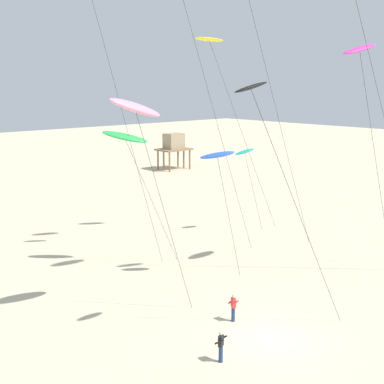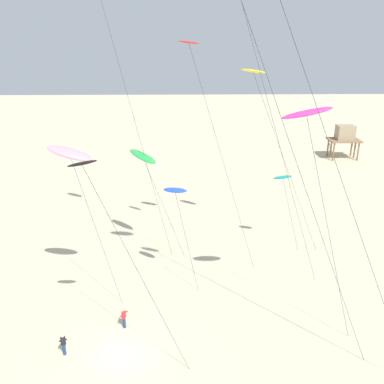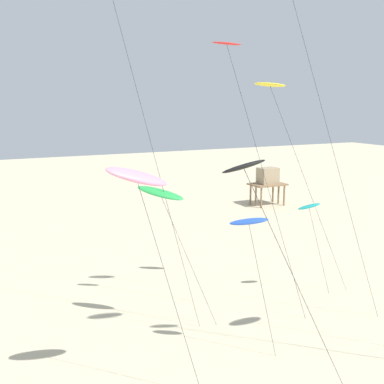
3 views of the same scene
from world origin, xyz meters
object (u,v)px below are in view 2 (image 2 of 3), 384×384
kite_magenta (307,114)px  kite_green (143,157)px  kite_yellow (254,73)px  kite_pink (70,154)px  stilt_house (345,135)px  kite_black (84,167)px  kite_flyer_middle (63,344)px  kite_teal (283,178)px  kite_blue (175,191)px  kite_red (192,52)px  kite_flyer_nearest (124,318)px

kite_magenta → kite_green: kite_magenta is taller
kite_magenta → kite_yellow: (-1.15, 13.67, 1.29)m
kite_pink → stilt_house: bearing=47.8°
stilt_house → kite_pink: bearing=-132.2°
kite_black → kite_flyer_middle: kite_black is taller
kite_teal → kite_black: size_ratio=0.58×
kite_blue → kite_teal: size_ratio=1.17×
kite_red → kite_yellow: kite_red is taller
kite_green → kite_yellow: (10.38, 1.90, 7.38)m
kite_yellow → kite_red: bearing=-149.7°
kite_pink → stilt_house: 55.29m
kite_teal → kite_pink: bearing=-155.7°
kite_red → stilt_house: size_ratio=3.43×
kite_red → kite_black: bearing=-117.8°
kite_blue → kite_yellow: bearing=49.0°
kite_green → kite_flyer_middle: size_ratio=6.41×
kite_blue → kite_red: 11.57m
kite_teal → kite_black: (-15.54, -14.45, 5.80)m
stilt_house → kite_teal: bearing=-119.9°
kite_red → kite_flyer_nearest: (-5.30, -10.28, -18.47)m
kite_black → kite_teal: bearing=42.9°
kite_teal → kite_flyer_middle: 24.34m
kite_magenta → stilt_house: (20.58, 44.56, -11.89)m
kite_flyer_nearest → kite_flyer_middle: size_ratio=1.00×
kite_red → kite_flyer_nearest: bearing=-117.3°
kite_green → kite_pink: bearing=-120.6°
kite_flyer_middle → kite_blue: bearing=46.5°
kite_magenta → kite_flyer_middle: kite_magenta is taller
kite_pink → kite_black: bearing=-68.1°
kite_magenta → kite_red: kite_red is taller
kite_blue → kite_red: kite_red is taller
kite_yellow → stilt_house: kite_yellow is taller
kite_teal → stilt_house: size_ratio=1.37×
kite_magenta → kite_yellow: 13.78m
kite_flyer_middle → kite_red: bearing=55.1°
kite_blue → kite_green: kite_green is taller
stilt_house → kite_yellow: bearing=-125.1°
kite_black → kite_flyer_nearest: (1.30, 2.26, -12.55)m
kite_black → kite_flyer_nearest: size_ratio=8.42×
kite_flyer_middle → stilt_house: stilt_house is taller
kite_magenta → kite_red: 12.84m
kite_magenta → kite_yellow: bearing=94.8°
kite_green → kite_black: 14.60m
kite_yellow → kite_magenta: bearing=-85.2°
kite_magenta → kite_red: (-6.97, 10.27, 3.28)m
kite_blue → stilt_house: size_ratio=1.60×
kite_red → kite_black: 15.35m
kite_yellow → kite_flyer_middle: 27.60m
kite_red → kite_pink: bearing=-145.7°
kite_black → stilt_house: 58.69m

